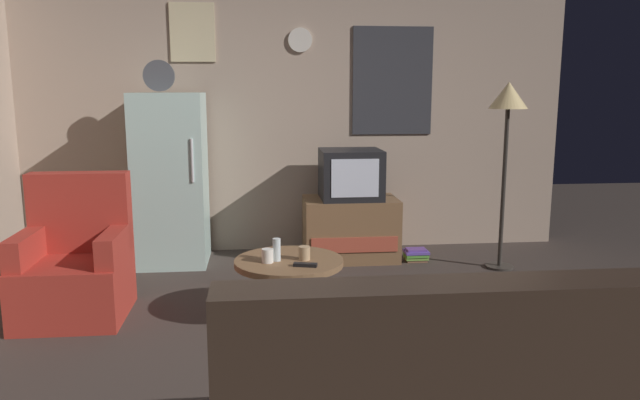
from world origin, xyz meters
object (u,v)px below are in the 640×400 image
(mug_ceramic_white, at_px, (268,256))
(book_stack, at_px, (416,255))
(wine_glass, at_px, (277,250))
(standing_lamp, at_px, (508,110))
(tv_stand, at_px, (350,229))
(crt_tv, at_px, (351,174))
(coffee_table, at_px, (289,290))
(armchair, at_px, (75,267))
(remote_control, at_px, (305,265))
(fridge, at_px, (171,179))
(mug_ceramic_tan, at_px, (304,253))

(mug_ceramic_white, bearing_deg, book_stack, 45.50)
(wine_glass, bearing_deg, book_stack, 46.14)
(standing_lamp, bearing_deg, tv_stand, 161.73)
(crt_tv, relative_size, coffee_table, 0.75)
(tv_stand, xyz_separation_m, armchair, (-2.07, -1.20, 0.06))
(crt_tv, xyz_separation_m, remote_control, (-0.53, -1.63, -0.34))
(fridge, bearing_deg, standing_lamp, -9.02)
(fridge, distance_m, mug_ceramic_tan, 1.87)
(armchair, bearing_deg, mug_ceramic_white, -13.88)
(remote_control, bearing_deg, tv_stand, 86.67)
(tv_stand, xyz_separation_m, standing_lamp, (1.25, -0.41, 1.08))
(tv_stand, height_order, armchair, armchair)
(fridge, bearing_deg, coffee_table, -57.51)
(remote_control, bearing_deg, wine_glass, 154.73)
(mug_ceramic_white, bearing_deg, mug_ceramic_tan, 9.24)
(tv_stand, bearing_deg, book_stack, -13.94)
(armchair, relative_size, book_stack, 4.50)
(crt_tv, distance_m, book_stack, 0.94)
(remote_control, bearing_deg, crt_tv, 86.69)
(standing_lamp, distance_m, armchair, 3.56)
(wine_glass, xyz_separation_m, book_stack, (1.29, 1.34, -0.44))
(remote_control, height_order, armchair, armchair)
(coffee_table, bearing_deg, wine_glass, -162.51)
(mug_ceramic_white, xyz_separation_m, armchair, (-1.30, 0.32, -0.13))
(mug_ceramic_white, height_order, remote_control, mug_ceramic_white)
(standing_lamp, height_order, mug_ceramic_white, standing_lamp)
(remote_control, bearing_deg, mug_ceramic_white, 168.67)
(fridge, xyz_separation_m, mug_ceramic_white, (0.81, -1.56, -0.28))
(coffee_table, height_order, wine_glass, wine_glass)
(coffee_table, bearing_deg, crt_tv, 66.65)
(book_stack, bearing_deg, tv_stand, 166.06)
(mug_ceramic_tan, bearing_deg, wine_glass, -177.68)
(tv_stand, xyz_separation_m, remote_control, (-0.54, -1.63, 0.16))
(fridge, xyz_separation_m, crt_tv, (1.58, -0.04, 0.03))
(standing_lamp, bearing_deg, fridge, 170.98)
(tv_stand, relative_size, wine_glass, 5.60)
(book_stack, bearing_deg, mug_ceramic_white, -134.50)
(fridge, distance_m, book_stack, 2.28)
(tv_stand, relative_size, coffee_table, 1.17)
(fridge, relative_size, coffee_table, 2.46)
(fridge, height_order, mug_ceramic_tan, fridge)
(remote_control, bearing_deg, armchair, 178.94)
(crt_tv, xyz_separation_m, coffee_table, (-0.63, -1.46, -0.57))
(mug_ceramic_tan, relative_size, remote_control, 0.60)
(fridge, relative_size, mug_ceramic_white, 19.67)
(fridge, relative_size, standing_lamp, 1.11)
(fridge, distance_m, armchair, 1.39)
(crt_tv, bearing_deg, standing_lamp, -18.21)
(tv_stand, distance_m, book_stack, 0.64)
(wine_glass, height_order, mug_ceramic_tan, wine_glass)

